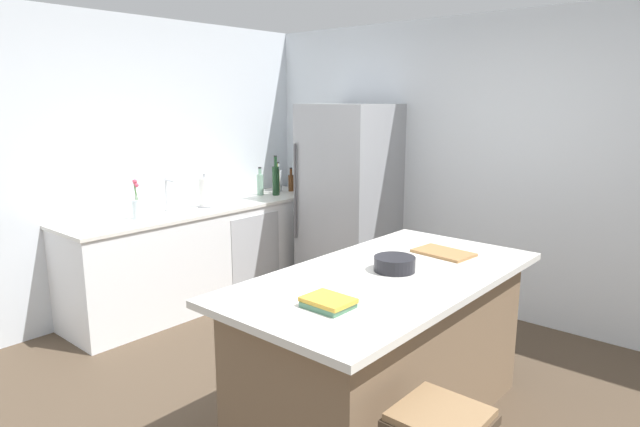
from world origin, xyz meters
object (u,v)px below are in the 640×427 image
at_px(wine_bottle, 276,180).
at_px(cutting_board, 443,253).
at_px(olive_oil_bottle, 277,180).
at_px(mixing_bowl, 395,264).
at_px(cookbook_stack, 328,302).
at_px(flower_vase, 137,206).
at_px(soda_bottle, 278,180).
at_px(kitchen_island, 385,348).
at_px(gin_bottle, 260,184).
at_px(whiskey_bottle, 301,181).
at_px(refrigerator, 349,200).
at_px(syrup_bottle, 291,182).
at_px(sink_faucet, 167,194).
at_px(paper_towel_roll, 205,193).

xyz_separation_m(wine_bottle, cutting_board, (2.42, -0.89, -0.14)).
xyz_separation_m(olive_oil_bottle, mixing_bowl, (2.47, -1.49, -0.08)).
bearing_deg(cutting_board, cookbook_stack, -88.57).
xyz_separation_m(flower_vase, wine_bottle, (0.04, 1.57, 0.06)).
relative_size(flower_vase, wine_bottle, 0.81).
bearing_deg(soda_bottle, cookbook_stack, -40.88).
relative_size(kitchen_island, gin_bottle, 6.82).
xyz_separation_m(kitchen_island, cookbook_stack, (0.08, -0.61, 0.48)).
bearing_deg(soda_bottle, cutting_board, -22.72).
relative_size(whiskey_bottle, soda_bottle, 0.84).
height_order(refrigerator, wine_bottle, refrigerator).
bearing_deg(cutting_board, refrigerator, 145.77).
distance_m(syrup_bottle, cookbook_stack, 3.44).
height_order(flower_vase, gin_bottle, flower_vase).
bearing_deg(cutting_board, flower_vase, -164.43).
distance_m(sink_faucet, flower_vase, 0.37).
relative_size(soda_bottle, gin_bottle, 1.09).
bearing_deg(paper_towel_roll, wine_bottle, 87.72).
relative_size(flower_vase, soda_bottle, 1.06).
bearing_deg(mixing_bowl, wine_bottle, 149.77).
xyz_separation_m(kitchen_island, flower_vase, (-2.41, -0.12, 0.55)).
bearing_deg(paper_towel_roll, syrup_bottle, 91.11).
xyz_separation_m(refrigerator, paper_towel_roll, (-0.83, -1.10, 0.12)).
relative_size(cookbook_stack, mixing_bowl, 0.98).
bearing_deg(kitchen_island, cutting_board, 85.38).
bearing_deg(whiskey_bottle, cutting_board, -27.82).
bearing_deg(soda_bottle, whiskey_bottle, 54.17).
height_order(olive_oil_bottle, wine_bottle, wine_bottle).
bearing_deg(syrup_bottle, refrigerator, -4.61).
bearing_deg(soda_bottle, refrigerator, 1.71).
bearing_deg(sink_faucet, kitchen_island, -5.41).
bearing_deg(cookbook_stack, paper_towel_roll, 154.57).
xyz_separation_m(gin_bottle, cookbook_stack, (2.58, -1.96, -0.08)).
bearing_deg(kitchen_island, mixing_bowl, 89.33).
bearing_deg(whiskey_bottle, olive_oil_bottle, -106.42).
relative_size(kitchen_island, cookbook_stack, 8.51).
bearing_deg(soda_bottle, syrup_bottle, 45.01).
distance_m(paper_towel_roll, soda_bottle, 1.08).
bearing_deg(cutting_board, syrup_bottle, 154.62).
relative_size(soda_bottle, cutting_board, 0.84).
xyz_separation_m(flower_vase, syrup_bottle, (-0.02, 1.86, -0.01)).
distance_m(kitchen_island, gin_bottle, 2.90).
height_order(soda_bottle, gin_bottle, soda_bottle).
bearing_deg(cookbook_stack, soda_bottle, 139.12).
distance_m(refrigerator, wine_bottle, 0.84).
bearing_deg(whiskey_bottle, kitchen_island, -37.86).
height_order(syrup_bottle, cookbook_stack, syrup_bottle).
bearing_deg(refrigerator, syrup_bottle, 175.39).
distance_m(whiskey_bottle, cutting_board, 2.74).
relative_size(cookbook_stack, cutting_board, 0.62).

